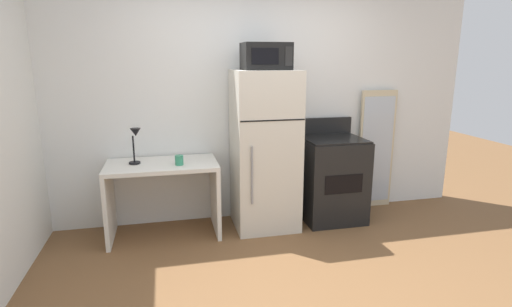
# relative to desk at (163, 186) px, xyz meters

# --- Properties ---
(ground_plane) EXTENTS (12.00, 12.00, 0.00)m
(ground_plane) POSITION_rel_desk_xyz_m (1.01, -1.33, -0.52)
(ground_plane) COLOR brown
(wall_back_white) EXTENTS (5.00, 0.10, 2.60)m
(wall_back_white) POSITION_rel_desk_xyz_m (1.01, 0.37, 0.78)
(wall_back_white) COLOR silver
(wall_back_white) RESTS_ON ground
(desk) EXTENTS (1.08, 0.61, 0.75)m
(desk) POSITION_rel_desk_xyz_m (0.00, 0.00, 0.00)
(desk) COLOR silver
(desk) RESTS_ON ground
(desk_lamp) EXTENTS (0.14, 0.12, 0.35)m
(desk_lamp) POSITION_rel_desk_xyz_m (-0.23, 0.02, 0.47)
(desk_lamp) COLOR black
(desk_lamp) RESTS_ON desk
(coffee_mug) EXTENTS (0.08, 0.08, 0.09)m
(coffee_mug) POSITION_rel_desk_xyz_m (0.17, -0.11, 0.28)
(coffee_mug) COLOR #338C66
(coffee_mug) RESTS_ON desk
(refrigerator) EXTENTS (0.64, 0.63, 1.64)m
(refrigerator) POSITION_rel_desk_xyz_m (1.05, -0.00, 0.30)
(refrigerator) COLOR beige
(refrigerator) RESTS_ON ground
(microwave) EXTENTS (0.46, 0.35, 0.26)m
(microwave) POSITION_rel_desk_xyz_m (1.05, -0.02, 1.26)
(microwave) COLOR black
(microwave) RESTS_ON refrigerator
(oven_range) EXTENTS (0.65, 0.61, 1.10)m
(oven_range) POSITION_rel_desk_xyz_m (1.81, 0.01, -0.05)
(oven_range) COLOR black
(oven_range) RESTS_ON ground
(leaning_mirror) EXTENTS (0.44, 0.03, 1.40)m
(leaning_mirror) POSITION_rel_desk_xyz_m (2.48, 0.26, 0.18)
(leaning_mirror) COLOR #C6B793
(leaning_mirror) RESTS_ON ground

